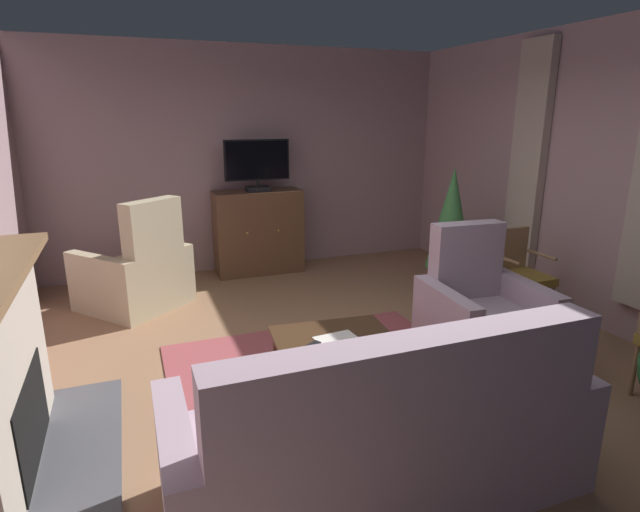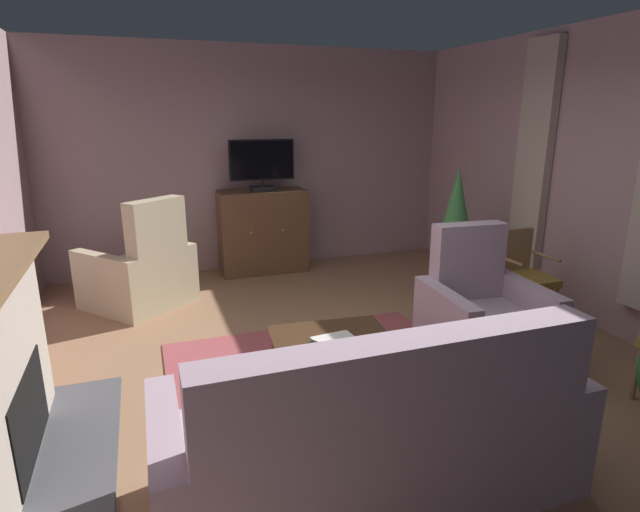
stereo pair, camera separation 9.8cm
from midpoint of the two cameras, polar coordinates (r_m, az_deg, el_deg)
The scene contains 15 objects.
ground_plane at distance 4.28m, azimuth 3.23°, elevation -12.62°, with size 5.87×6.83×0.04m, color #936B4C.
wall_back at distance 6.82m, azimuth -7.00°, elevation 10.64°, with size 5.87×0.10×2.84m, color gray.
wall_right_with_window at distance 5.44m, azimuth 30.82°, elevation 7.33°, with size 0.10×6.83×2.84m, color #A6858B.
curtain_panel_far at distance 6.01m, azimuth 23.31°, elevation 10.21°, with size 0.10×0.44×2.39m, color #B2A393.
rug_central at distance 4.20m, azimuth 0.69°, elevation -12.72°, with size 2.37×1.83×0.01m, color #9E474C.
tv_cabinet at distance 6.63m, azimuth -5.98°, elevation 2.56°, with size 1.11×0.48×1.07m.
television at distance 6.43m, azimuth -6.09°, elevation 10.25°, with size 0.81×0.20×0.64m.
coffee_table at distance 3.79m, azimuth 1.92°, elevation -9.59°, with size 0.91×0.65×0.44m.
tv_remote at distance 3.57m, azimuth -0.58°, elevation -10.10°, with size 0.17×0.05×0.02m, color black.
folded_newspaper at distance 3.69m, azimuth 2.47°, elevation -9.34°, with size 0.30×0.22×0.01m, color silver.
sofa_floral at distance 2.85m, azimuth 7.35°, elevation -20.11°, with size 2.23×0.89×1.06m.
armchair_angled_to_table at distance 5.75m, azimuth -19.00°, elevation -1.89°, with size 1.29×1.29×1.18m.
armchair_in_far_corner at distance 4.47m, azimuth 18.31°, elevation -6.92°, with size 0.94×0.92×1.11m.
side_chair_beside_plant at distance 5.36m, azimuth 22.15°, elevation -1.80°, with size 0.47×0.47×0.91m.
potted_plant_tall_palm_by_window at distance 5.95m, azimuth 15.38°, elevation 3.26°, with size 0.53×0.53×1.44m.
Camera 2 is at (-1.43, -3.48, 2.00)m, focal length 28.54 mm.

